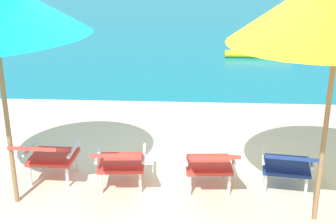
{
  "coord_description": "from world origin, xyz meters",
  "views": [
    {
      "loc": [
        0.3,
        -4.61,
        2.7
      ],
      "look_at": [
        0.0,
        0.65,
        0.75
      ],
      "focal_mm": 49.9,
      "sensor_mm": 36.0,
      "label": 1
    }
  ],
  "objects_px": {
    "lounge_chair_near_left": "(120,160)",
    "lounge_chair_near_right": "(210,162)",
    "lounge_chair_far_left": "(48,154)",
    "swim_buoy": "(258,54)",
    "lounge_chair_far_right": "(288,163)"
  },
  "relations": [
    {
      "from": "lounge_chair_near_left",
      "to": "lounge_chair_near_right",
      "type": "bearing_deg",
      "value": 0.63
    },
    {
      "from": "lounge_chair_near_left",
      "to": "lounge_chair_near_right",
      "type": "distance_m",
      "value": 1.0
    },
    {
      "from": "lounge_chair_far_left",
      "to": "swim_buoy",
      "type": "bearing_deg",
      "value": 63.5
    },
    {
      "from": "lounge_chair_far_right",
      "to": "swim_buoy",
      "type": "bearing_deg",
      "value": 85.56
    },
    {
      "from": "lounge_chair_far_left",
      "to": "lounge_chair_near_left",
      "type": "height_order",
      "value": "same"
    },
    {
      "from": "lounge_chair_far_left",
      "to": "lounge_chair_far_right",
      "type": "bearing_deg",
      "value": -1.61
    },
    {
      "from": "lounge_chair_near_left",
      "to": "lounge_chair_far_right",
      "type": "relative_size",
      "value": 0.97
    },
    {
      "from": "lounge_chair_near_left",
      "to": "lounge_chair_near_right",
      "type": "relative_size",
      "value": 1.0
    },
    {
      "from": "lounge_chair_far_left",
      "to": "lounge_chair_near_right",
      "type": "relative_size",
      "value": 0.98
    },
    {
      "from": "lounge_chair_far_right",
      "to": "lounge_chair_far_left",
      "type": "bearing_deg",
      "value": 178.39
    },
    {
      "from": "swim_buoy",
      "to": "lounge_chair_far_right",
      "type": "height_order",
      "value": "lounge_chair_far_right"
    },
    {
      "from": "swim_buoy",
      "to": "lounge_chair_near_left",
      "type": "distance_m",
      "value": 6.96
    },
    {
      "from": "lounge_chair_near_left",
      "to": "lounge_chair_far_right",
      "type": "xyz_separation_m",
      "value": [
        1.85,
        0.03,
        0.0
      ]
    },
    {
      "from": "lounge_chair_far_right",
      "to": "lounge_chair_near_left",
      "type": "bearing_deg",
      "value": -178.96
    },
    {
      "from": "lounge_chair_far_left",
      "to": "lounge_chair_near_left",
      "type": "bearing_deg",
      "value": -7.32
    }
  ]
}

